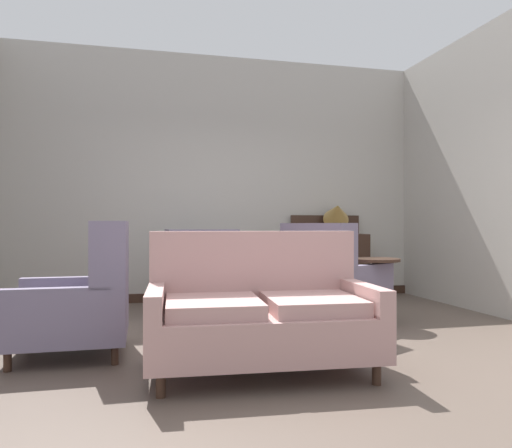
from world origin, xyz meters
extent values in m
plane|color=brown|center=(0.00, 0.00, 0.00)|extent=(8.03, 8.03, 0.00)
cube|color=#BCB7AD|center=(0.00, 2.70, 1.70)|extent=(5.90, 0.08, 3.39)
cube|color=#BCB7AD|center=(2.87, 0.81, 1.70)|extent=(0.08, 3.78, 3.39)
cube|color=#382319|center=(0.00, 2.64, 0.06)|extent=(5.74, 0.03, 0.12)
cylinder|color=#382319|center=(-0.17, 0.35, 0.46)|extent=(1.00, 1.00, 0.04)
cylinder|color=#382319|center=(-0.17, 0.35, 0.24)|extent=(0.10, 0.10, 0.40)
cube|color=#382319|center=(0.05, 0.34, 0.04)|extent=(0.28, 0.07, 0.07)
cube|color=#382319|center=(-0.29, 0.53, 0.04)|extent=(0.21, 0.27, 0.07)
cube|color=#382319|center=(-0.28, 0.16, 0.04)|extent=(0.19, 0.27, 0.07)
cylinder|color=brown|center=(-0.18, 0.37, 0.49)|extent=(0.10, 0.10, 0.02)
ellipsoid|color=brown|center=(-0.18, 0.37, 0.61)|extent=(0.17, 0.17, 0.21)
cylinder|color=brown|center=(-0.18, 0.37, 0.77)|extent=(0.08, 0.08, 0.11)
torus|color=brown|center=(-0.18, 0.37, 0.82)|extent=(0.15, 0.15, 0.02)
cube|color=tan|center=(-0.26, -0.70, 0.29)|extent=(1.63, 0.98, 0.30)
cube|color=tan|center=(-0.24, -0.33, 0.71)|extent=(1.58, 0.25, 0.56)
cube|color=tan|center=(-0.61, -0.72, 0.49)|extent=(0.68, 0.72, 0.10)
cube|color=tan|center=(0.08, -0.76, 0.49)|extent=(0.68, 0.72, 0.10)
cube|color=tan|center=(-1.00, -0.70, 0.53)|extent=(0.16, 0.78, 0.18)
cube|color=tan|center=(0.47, -0.80, 0.53)|extent=(0.16, 0.78, 0.18)
cylinder|color=#382319|center=(-0.97, -1.01, 0.07)|extent=(0.06, 0.06, 0.14)
cylinder|color=#382319|center=(0.40, -1.11, 0.07)|extent=(0.06, 0.06, 0.14)
cylinder|color=#382319|center=(-0.93, -0.30, 0.07)|extent=(0.06, 0.06, 0.14)
cylinder|color=#382319|center=(0.45, -0.39, 0.07)|extent=(0.06, 0.06, 0.14)
cube|color=slate|center=(-0.45, 1.81, 0.27)|extent=(0.93, 0.99, 0.27)
cube|color=slate|center=(-0.40, 1.44, 0.70)|extent=(0.82, 0.25, 0.58)
cube|color=slate|center=(-0.06, 1.58, 0.77)|extent=(0.13, 0.21, 0.44)
cube|color=slate|center=(-0.76, 1.48, 0.77)|extent=(0.13, 0.21, 0.44)
cube|color=slate|center=(-0.10, 1.91, 0.50)|extent=(0.21, 0.80, 0.19)
cube|color=slate|center=(-0.81, 1.81, 0.50)|extent=(0.21, 0.80, 0.19)
cylinder|color=#382319|center=(-0.18, 2.22, 0.07)|extent=(0.06, 0.06, 0.14)
cylinder|color=#382319|center=(-0.82, 2.13, 0.07)|extent=(0.06, 0.06, 0.14)
cylinder|color=#382319|center=(-0.08, 1.49, 0.07)|extent=(0.06, 0.06, 0.14)
cylinder|color=#382319|center=(-0.72, 1.40, 0.07)|extent=(0.06, 0.06, 0.14)
cube|color=slate|center=(-1.64, 0.10, 0.27)|extent=(0.89, 0.84, 0.27)
cube|color=slate|center=(-1.27, 0.10, 0.74)|extent=(0.14, 0.84, 0.66)
cube|color=slate|center=(-1.35, 0.47, 0.82)|extent=(0.20, 0.10, 0.50)
cube|color=slate|center=(-1.36, -0.27, 0.82)|extent=(0.20, 0.10, 0.50)
cube|color=slate|center=(-1.69, 0.48, 0.50)|extent=(0.79, 0.10, 0.18)
cube|color=slate|center=(-1.69, -0.27, 0.50)|extent=(0.79, 0.10, 0.18)
cylinder|color=#382319|center=(-2.01, 0.45, 0.07)|extent=(0.06, 0.06, 0.14)
cylinder|color=#382319|center=(-2.01, -0.24, 0.07)|extent=(0.06, 0.06, 0.14)
cylinder|color=#382319|center=(-1.27, 0.44, 0.07)|extent=(0.06, 0.06, 0.14)
cylinder|color=#382319|center=(-1.28, -0.24, 0.07)|extent=(0.06, 0.06, 0.14)
cube|color=slate|center=(0.93, 0.79, 0.29)|extent=(1.14, 1.13, 0.30)
cube|color=slate|center=(0.61, 0.63, 0.75)|extent=(0.50, 0.80, 0.62)
cube|color=slate|center=(0.85, 0.35, 0.82)|extent=(0.22, 0.18, 0.47)
cube|color=slate|center=(0.52, 1.00, 0.82)|extent=(0.22, 0.18, 0.47)
cube|color=slate|center=(1.14, 0.49, 0.54)|extent=(0.72, 0.43, 0.20)
cube|color=slate|center=(0.81, 1.14, 0.54)|extent=(0.72, 0.43, 0.20)
cylinder|color=#382319|center=(1.39, 0.65, 0.07)|extent=(0.06, 0.06, 0.14)
cylinder|color=#382319|center=(1.09, 1.25, 0.07)|extent=(0.06, 0.06, 0.14)
cylinder|color=#382319|center=(0.77, 0.34, 0.07)|extent=(0.06, 0.06, 0.14)
cylinder|color=#382319|center=(0.47, 0.93, 0.07)|extent=(0.06, 0.06, 0.14)
cylinder|color=#382319|center=(1.31, 0.64, 0.67)|extent=(0.50, 0.50, 0.03)
cylinder|color=#382319|center=(1.31, 0.64, 0.33)|extent=(0.07, 0.07, 0.66)
cylinder|color=#382319|center=(1.31, 0.64, 0.02)|extent=(0.33, 0.33, 0.04)
cube|color=#382319|center=(1.52, 2.40, 0.51)|extent=(1.04, 0.41, 0.81)
cube|color=#382319|center=(1.52, 2.58, 1.04)|extent=(1.04, 0.04, 0.27)
cube|color=#382319|center=(1.05, 2.25, 0.05)|extent=(0.06, 0.06, 0.10)
cube|color=#382319|center=(1.98, 2.25, 0.05)|extent=(0.06, 0.06, 0.10)
cube|color=#382319|center=(1.05, 2.55, 0.05)|extent=(0.06, 0.06, 0.10)
cube|color=#382319|center=(1.98, 2.55, 0.05)|extent=(0.06, 0.06, 0.10)
cube|color=#382319|center=(1.52, 2.38, 0.98)|extent=(0.24, 0.24, 0.14)
cone|color=#B28942|center=(1.58, 2.30, 1.21)|extent=(0.48, 0.56, 0.48)
camera|label=1|loc=(-1.09, -3.97, 1.04)|focal=33.86mm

